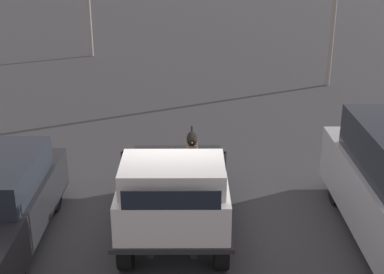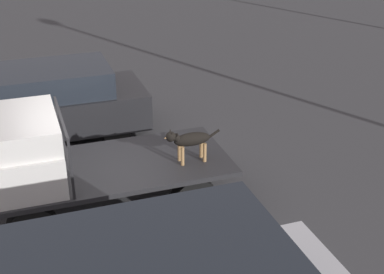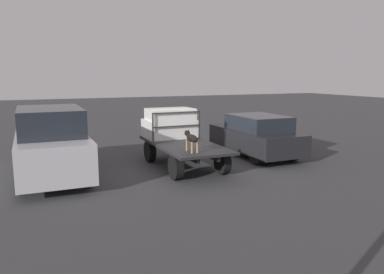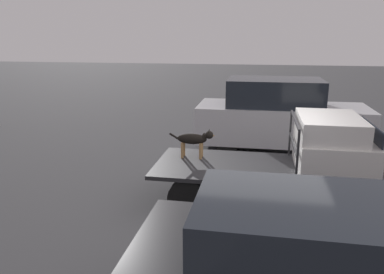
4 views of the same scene
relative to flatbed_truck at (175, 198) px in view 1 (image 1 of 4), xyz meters
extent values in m
plane|color=#38383A|center=(0.00, 0.00, -0.60)|extent=(80.00, 80.00, 0.00)
cylinder|color=black|center=(1.28, 0.78, -0.22)|extent=(0.77, 0.24, 0.77)
cylinder|color=black|center=(1.28, -0.78, -0.22)|extent=(0.77, 0.24, 0.77)
cylinder|color=black|center=(-1.28, 0.78, -0.22)|extent=(0.77, 0.24, 0.77)
cylinder|color=black|center=(-1.28, -0.78, -0.22)|extent=(0.77, 0.24, 0.77)
cube|color=black|center=(0.00, 0.33, 0.06)|extent=(3.81, 0.10, 0.18)
cube|color=black|center=(0.00, -0.33, 0.06)|extent=(3.81, 0.10, 0.18)
cube|color=#232326|center=(0.00, 0.00, 0.19)|extent=(4.14, 1.88, 0.08)
cube|color=silver|center=(1.36, 0.00, 0.55)|extent=(1.32, 1.76, 0.66)
cube|color=silver|center=(1.26, 0.00, 1.08)|extent=(1.12, 1.62, 0.40)
cube|color=black|center=(2.01, 0.00, 1.02)|extent=(0.02, 1.45, 0.30)
cube|color=#232326|center=(0.63, 0.86, 0.72)|extent=(0.04, 0.04, 0.99)
cube|color=#232326|center=(0.63, -0.86, 0.72)|extent=(0.04, 0.04, 0.99)
cube|color=#232326|center=(0.63, 0.00, 1.20)|extent=(0.04, 1.72, 0.04)
cube|color=#232326|center=(0.63, 0.00, 0.72)|extent=(0.04, 1.72, 0.04)
cylinder|color=#9E7547|center=(-1.22, 0.40, 0.39)|extent=(0.06, 0.06, 0.34)
cylinder|color=#9E7547|center=(-1.22, 0.23, 0.39)|extent=(0.06, 0.06, 0.34)
cylinder|color=#9E7547|center=(-1.61, 0.40, 0.39)|extent=(0.06, 0.06, 0.34)
cylinder|color=#9E7547|center=(-1.61, 0.23, 0.39)|extent=(0.06, 0.06, 0.34)
ellipsoid|color=black|center=(-1.41, 0.32, 0.63)|extent=(0.63, 0.23, 0.23)
sphere|color=#9E7547|center=(-1.24, 0.32, 0.60)|extent=(0.10, 0.10, 0.10)
cylinder|color=black|center=(-1.14, 0.32, 0.70)|extent=(0.16, 0.12, 0.15)
sphere|color=black|center=(-1.05, 0.32, 0.74)|extent=(0.17, 0.17, 0.17)
cone|color=#9E7547|center=(-0.97, 0.32, 0.72)|extent=(0.09, 0.09, 0.09)
cone|color=black|center=(-1.05, 0.36, 0.81)|extent=(0.06, 0.08, 0.10)
cone|color=black|center=(-1.05, 0.27, 0.81)|extent=(0.06, 0.08, 0.10)
cylinder|color=black|center=(-1.77, 0.32, 0.66)|extent=(0.27, 0.04, 0.18)
cylinder|color=black|center=(-0.64, -2.44, -0.30)|extent=(0.60, 0.20, 0.60)
cylinder|color=black|center=(-0.91, 3.27, -0.30)|extent=(0.60, 0.20, 0.60)
camera|label=1|loc=(8.84, 0.27, 4.65)|focal=50.00mm
camera|label=2|loc=(1.20, 7.84, 4.49)|focal=50.00mm
camera|label=3|loc=(-11.34, 4.66, 2.48)|focal=35.00mm
camera|label=4|loc=(-0.06, -7.16, 2.72)|focal=35.00mm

